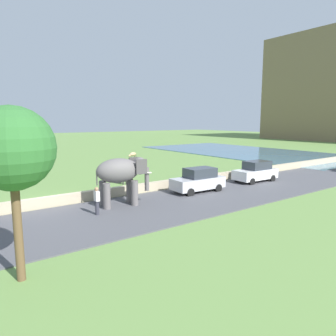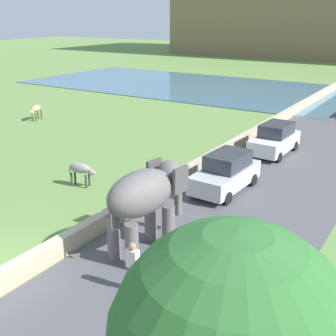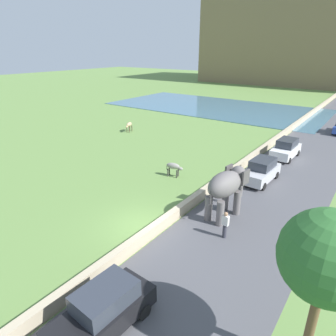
# 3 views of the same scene
# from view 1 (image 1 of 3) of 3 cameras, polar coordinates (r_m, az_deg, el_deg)

# --- Properties ---
(ground_plane) EXTENTS (220.00, 220.00, 0.00)m
(ground_plane) POSITION_cam_1_polar(r_m,az_deg,el_deg) (21.69, -21.73, -6.00)
(ground_plane) COLOR #608442
(road_surface) EXTENTS (7.00, 120.00, 0.06)m
(road_surface) POSITION_cam_1_polar(r_m,az_deg,el_deg) (29.84, 21.91, -2.04)
(road_surface) COLOR #4C4C51
(road_surface) RESTS_ON ground
(barrier_wall) EXTENTS (0.40, 110.00, 0.69)m
(barrier_wall) POSITION_cam_1_polar(r_m,az_deg,el_deg) (30.38, 13.86, -0.88)
(barrier_wall) COLOR tan
(barrier_wall) RESTS_ON ground
(lake) EXTENTS (36.00, 18.00, 0.08)m
(lake) POSITION_cam_1_polar(r_m,az_deg,el_deg) (53.68, 13.78, 2.88)
(lake) COLOR #426B84
(lake) RESTS_ON ground
(elephant) EXTENTS (1.79, 3.56, 2.99)m
(elephant) POSITION_cam_1_polar(r_m,az_deg,el_deg) (19.42, -8.39, -0.99)
(elephant) COLOR #605B5B
(elephant) RESTS_ON ground
(person_beside_elephant) EXTENTS (0.36, 0.22, 1.63)m
(person_beside_elephant) POSITION_cam_1_polar(r_m,az_deg,el_deg) (17.88, -12.78, -5.78)
(person_beside_elephant) COLOR #33333D
(person_beside_elephant) RESTS_ON ground
(car_white) EXTENTS (1.90, 4.05, 1.80)m
(car_white) POSITION_cam_1_polar(r_m,az_deg,el_deg) (27.89, 15.63, -0.64)
(car_white) COLOR white
(car_white) RESTS_ON ground
(car_silver) EXTENTS (1.93, 4.07, 1.80)m
(car_silver) POSITION_cam_1_polar(r_m,az_deg,el_deg) (23.19, 5.53, -2.21)
(car_silver) COLOR #B7B7BC
(car_silver) RESTS_ON ground
(cow_tan) EXTENTS (0.74, 1.42, 1.15)m
(cow_tan) POSITION_cam_1_polar(r_m,az_deg,el_deg) (40.83, -6.43, 2.43)
(cow_tan) COLOR tan
(cow_tan) RESTS_ON ground
(cow_grey) EXTENTS (1.42, 0.68, 1.15)m
(cow_grey) POSITION_cam_1_polar(r_m,az_deg,el_deg) (26.31, -8.37, -1.09)
(cow_grey) COLOR gray
(cow_grey) RESTS_ON ground
(tree_near) EXTENTS (2.69, 2.69, 5.75)m
(tree_near) POSITION_cam_1_polar(r_m,az_deg,el_deg) (10.98, -26.49, 3.03)
(tree_near) COLOR brown
(tree_near) RESTS_ON ground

